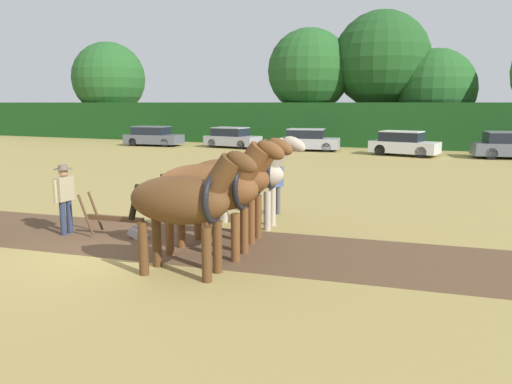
{
  "coord_description": "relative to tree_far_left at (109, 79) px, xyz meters",
  "views": [
    {
      "loc": [
        6.71,
        -8.35,
        3.17
      ],
      "look_at": [
        2.28,
        2.31,
        1.1
      ],
      "focal_mm": 35.0,
      "sensor_mm": 36.0,
      "label": 1
    }
  ],
  "objects": [
    {
      "name": "parked_car_center_right",
      "position": [
        33.44,
        -6.53,
        -4.61
      ],
      "size": [
        4.67,
        2.63,
        1.55
      ],
      "rotation": [
        0.0,
        0.0,
        0.2
      ],
      "color": "#565B66",
      "rests_on": "ground"
    },
    {
      "name": "farmer_beside_team",
      "position": [
        25.98,
        -25.38,
        -4.39
      ],
      "size": [
        0.41,
        0.6,
        1.65
      ],
      "rotation": [
        0.0,
        0.0,
        -0.41
      ],
      "color": "#4C4C4C",
      "rests_on": "ground"
    },
    {
      "name": "ground_plane",
      "position": [
        24.13,
        -30.18,
        -5.35
      ],
      "size": [
        240.0,
        240.0,
        0.0
      ],
      "primitive_type": "plane",
      "color": "#998447"
    },
    {
      "name": "plow",
      "position": [
        23.43,
        -29.11,
        -5.03
      ],
      "size": [
        1.74,
        0.5,
        1.13
      ],
      "rotation": [
        0.0,
        0.0,
        0.1
      ],
      "color": "#4C331E",
      "rests_on": "ground"
    },
    {
      "name": "parked_car_center",
      "position": [
        27.5,
        -7.24,
        -4.63
      ],
      "size": [
        4.22,
        2.48,
        1.48
      ],
      "rotation": [
        0.0,
        0.0,
        -0.2
      ],
      "color": "silver",
      "rests_on": "ground"
    },
    {
      "name": "parked_car_far_left",
      "position": [
        9.44,
        -7.06,
        -4.65
      ],
      "size": [
        4.35,
        2.14,
        1.45
      ],
      "rotation": [
        0.0,
        0.0,
        0.09
      ],
      "color": "#565B66",
      "rests_on": "ground"
    },
    {
      "name": "tree_far_left",
      "position": [
        0.0,
        0.0,
        0.0
      ],
      "size": [
        6.67,
        6.67,
        8.7
      ],
      "color": "brown",
      "rests_on": "ground"
    },
    {
      "name": "parked_car_center_left",
      "position": [
        21.23,
        -6.34,
        -4.65
      ],
      "size": [
        4.22,
        2.4,
        1.46
      ],
      "rotation": [
        0.0,
        0.0,
        0.15
      ],
      "color": "#A8A8B2",
      "rests_on": "ground"
    },
    {
      "name": "farmer_at_plow",
      "position": [
        22.01,
        -29.36,
        -4.35
      ],
      "size": [
        0.43,
        0.66,
        1.71
      ],
      "rotation": [
        0.0,
        0.0,
        0.01
      ],
      "color": "#28334C",
      "rests_on": "ground"
    },
    {
      "name": "draft_horse_trail_left",
      "position": [
        25.96,
        -28.22,
        -3.91
      ],
      "size": [
        2.7,
        1.15,
        2.48
      ],
      "rotation": [
        0.0,
        0.0,
        0.1
      ],
      "color": "brown",
      "rests_on": "ground"
    },
    {
      "name": "tree_left",
      "position": [
        19.21,
        0.37,
        0.3
      ],
      "size": [
        6.56,
        6.56,
        8.94
      ],
      "color": "brown",
      "rests_on": "ground"
    },
    {
      "name": "draft_horse_lead_left",
      "position": [
        26.2,
        -30.77,
        -3.95
      ],
      "size": [
        2.63,
        1.13,
        2.43
      ],
      "rotation": [
        0.0,
        0.0,
        0.1
      ],
      "color": "#513319",
      "rests_on": "ground"
    },
    {
      "name": "hedgerow",
      "position": [
        24.13,
        -2.07,
        -3.76
      ],
      "size": [
        76.2,
        1.61,
        3.18
      ],
      "primitive_type": "cube",
      "color": "#194719",
      "rests_on": "ground"
    },
    {
      "name": "tree_center",
      "position": [
        28.61,
        1.84,
        -1.19
      ],
      "size": [
        6.02,
        6.02,
        7.17
      ],
      "color": "brown",
      "rests_on": "ground"
    },
    {
      "name": "plowed_furrow_strip",
      "position": [
        21.01,
        -29.35,
        -5.35
      ],
      "size": [
        32.97,
        6.21,
        0.01
      ],
      "primitive_type": "cube",
      "rotation": [
        0.0,
        0.0,
        0.1
      ],
      "color": "brown",
      "rests_on": "ground"
    },
    {
      "name": "draft_horse_trail_right",
      "position": [
        25.84,
        -26.95,
        -3.97
      ],
      "size": [
        2.75,
        1.09,
        2.44
      ],
      "rotation": [
        0.0,
        0.0,
        0.1
      ],
      "color": "#B2A38E",
      "rests_on": "ground"
    },
    {
      "name": "tree_center_left",
      "position": [
        24.58,
        1.68,
        1.06
      ],
      "size": [
        7.4,
        7.4,
        10.12
      ],
      "color": "#4C3823",
      "rests_on": "ground"
    },
    {
      "name": "draft_horse_lead_right",
      "position": [
        26.08,
        -29.5,
        -3.91
      ],
      "size": [
        2.95,
        1.25,
        2.53
      ],
      "rotation": [
        0.0,
        0.0,
        0.1
      ],
      "color": "brown",
      "rests_on": "ground"
    },
    {
      "name": "parked_car_left",
      "position": [
        15.56,
        -6.26,
        -4.66
      ],
      "size": [
        4.06,
        2.25,
        1.44
      ],
      "rotation": [
        0.0,
        0.0,
        -0.12
      ],
      "color": "#9E9EA8",
      "rests_on": "ground"
    }
  ]
}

